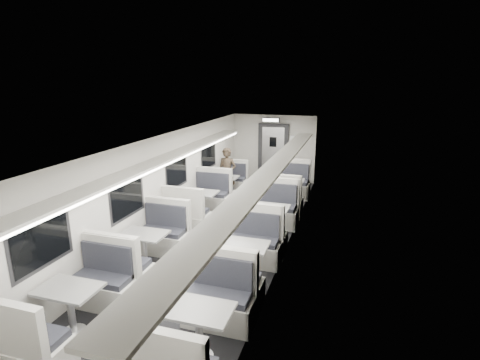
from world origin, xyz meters
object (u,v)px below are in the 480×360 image
Objects in this scene: booth_left_d at (71,310)px; booth_right_c at (243,263)px; vestibule_door at (273,153)px; booth_right_d at (199,333)px; exit_sign at (271,120)px; booth_left_c at (145,251)px; booth_right_a at (287,192)px; booth_right_b at (268,222)px; booth_left_b at (200,206)px; passenger at (227,174)px; booth_left_a at (225,187)px.

booth_left_d is 0.99× the size of booth_right_c.
booth_right_c is 1.04× the size of vestibule_door.
exit_sign reaches higher than booth_right_d.
booth_right_a reaches higher than booth_left_c.
booth_right_b is 5.06m from exit_sign.
booth_left_b is at bearing 126.79° from booth_right_c.
booth_left_d is 9.33m from vestibule_door.
booth_left_c is 2.93m from booth_right_b.
booth_right_b is at bearing -78.87° from vestibule_door.
booth_right_c is at bearing -63.99° from passenger.
exit_sign is (0.89, 2.06, 1.47)m from passenger.
booth_left_b is 1.04× the size of booth_left_d.
booth_left_b is at bearing -89.67° from passenger.
passenger is at bearing 105.92° from booth_right_d.
exit_sign is at bearing 75.85° from booth_left_b.
booth_left_b is 2.77m from booth_left_c.
vestibule_door reaches higher than booth_left_b.
booth_left_b is at bearing -137.12° from booth_right_a.
passenger is (-1.89, 6.63, 0.42)m from booth_right_d.
booth_right_b is (2.00, 4.18, 0.02)m from booth_left_d.
booth_left_a is at bearing 174.41° from booth_right_a.
booth_right_b is (2.00, -0.63, 0.00)m from booth_left_b.
exit_sign reaches higher than booth_right_a.
booth_right_b is 3.19m from passenger.
passenger is at bearing 86.76° from booth_left_b.
booth_left_d is at bearing -133.22° from booth_right_c.
booth_left_c is at bearing -90.00° from booth_left_b.
booth_right_a is (2.00, 6.66, 0.02)m from booth_left_d.
booth_left_a is at bearing 126.74° from booth_right_b.
booth_right_b reaches higher than booth_left_d.
booth_left_a is at bearing 129.70° from passenger.
booth_left_a is 0.90× the size of booth_right_d.
booth_left_d is 3.47× the size of exit_sign.
vestibule_door reaches higher than passenger.
booth_left_b reaches higher than booth_left_d.
booth_left_c is 3.51× the size of exit_sign.
booth_left_b reaches higher than booth_right_d.
exit_sign is at bearing 70.16° from passenger.
passenger is at bearing 89.08° from booth_left_d.
booth_right_d is (0.00, -2.05, -0.00)m from booth_right_c.
booth_right_a is 1.39× the size of passenger.
booth_right_a is (2.00, 4.63, 0.01)m from booth_left_c.
booth_left_d is 6.72m from passenger.
vestibule_door is 1.33m from exit_sign.
booth_left_d is at bearing -106.71° from booth_right_a.
booth_left_c reaches higher than booth_left_d.
passenger is (-1.89, 4.58, 0.42)m from booth_right_c.
booth_left_a is 2.01m from booth_right_a.
booth_left_b is 4.80m from booth_left_d.
booth_right_b is (0.00, -2.48, 0.00)m from booth_right_a.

